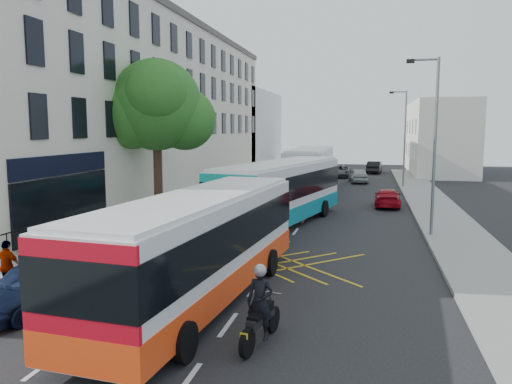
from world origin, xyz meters
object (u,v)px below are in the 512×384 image
Objects in this scene: bus_mid at (281,192)px; motorbike at (260,307)px; lamp_near at (433,137)px; street_tree at (156,106)px; parked_car_silver at (178,226)px; parked_car_blue at (35,284)px; pedestrian_far at (8,266)px; bus_far at (310,168)px; distant_car_dark at (374,167)px; distant_car_grey at (340,171)px; distant_car_silver at (359,175)px; lamp_far at (404,133)px; red_hatchback at (388,198)px; bus_near at (200,245)px.

motorbike is at bearing -69.14° from bus_mid.
lamp_near reaches higher than bus_mid.
street_tree is 9.02m from parked_car_silver.
parked_car_silver is at bearing 92.59° from parked_car_blue.
bus_far is at bearing -99.36° from pedestrian_far.
pedestrian_far is (-11.04, -45.35, 0.26)m from distant_car_dark.
parked_car_blue reaches higher than distant_car_grey.
parked_car_blue is at bearing 69.74° from distant_car_silver.
distant_car_dark is at bearing 98.77° from lamp_far.
motorbike reaches higher than parked_car_blue.
street_tree reaches higher than distant_car_silver.
distant_car_dark reaches higher than red_hatchback.
red_hatchback is (3.60, 22.06, -0.33)m from motorbike.
lamp_near is 3.70× the size of motorbike.
lamp_near is at bearing 91.55° from distant_car_silver.
motorbike is 47.03m from distant_car_dark.
red_hatchback is at bearing -52.30° from bus_far.
distant_car_grey is (-5.65, 28.43, -4.01)m from lamp_near.
street_tree is 5.61× the size of pedestrian_far.
parked_car_silver is (0.70, 8.96, -0.02)m from parked_car_blue.
pedestrian_far is (-9.50, -34.82, 0.27)m from distant_car_silver.
motorbike reaches higher than distant_car_dark.
lamp_near reaches higher than bus_near.
lamp_far is at bearing -96.86° from red_hatchback.
lamp_near is 0.71× the size of bus_near.
lamp_near is 13.16m from bus_near.
parked_car_silver is at bearing 67.01° from distant_car_silver.
motorbike reaches higher than pedestrian_far.
bus_near is 2.83× the size of red_hatchback.
lamp_far is 6.42m from distant_car_silver.
bus_mid is 0.98× the size of bus_far.
distant_car_dark is at bearing 93.63° from lamp_near.
distant_car_dark is at bearing 58.23° from distant_car_grey.
distant_car_silver is at bearing 84.20° from parked_car_blue.
distant_car_grey is at bearing 75.14° from parked_car_silver.
bus_far is 29.72m from motorbike.
bus_far reaches higher than distant_car_dark.
distant_car_silver is (7.40, 26.54, -0.00)m from parked_car_silver.
street_tree is 4.07× the size of motorbike.
distant_car_grey is at bearing 63.82° from distant_car_dark.
motorbike is (-5.14, -32.96, -3.71)m from lamp_far.
lamp_far is 0.67× the size of bus_mid.
pedestrian_far reaches higher than distant_car_grey.
distant_car_grey is (6.14, 40.48, -0.08)m from parked_car_blue.
parked_car_blue is (-6.65, 0.92, -0.22)m from motorbike.
lamp_near is 1.95× the size of distant_car_dark.
motorbike is 1.38× the size of pedestrian_far.
bus_near is at bearing -61.65° from street_tree.
bus_near is 4.71m from parked_car_blue.
lamp_near is 29.27m from distant_car_grey.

